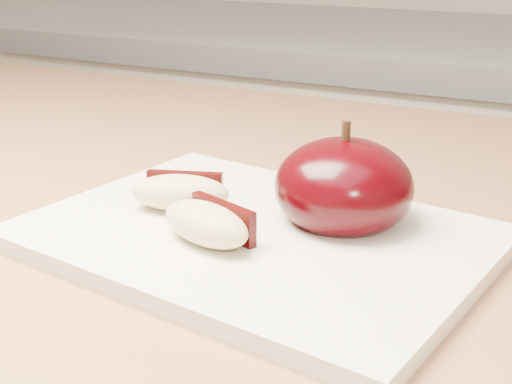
% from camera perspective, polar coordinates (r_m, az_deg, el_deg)
% --- Properties ---
extents(back_cabinet, '(2.40, 0.62, 0.94)m').
position_cam_1_polar(back_cabinet, '(1.35, 15.61, -8.10)').
color(back_cabinet, silver).
rests_on(back_cabinet, ground).
extents(cutting_board, '(0.31, 0.25, 0.01)m').
position_cam_1_polar(cutting_board, '(0.46, 0.00, -3.59)').
color(cutting_board, silver).
rests_on(cutting_board, island_counter).
extents(apple_half, '(0.11, 0.11, 0.08)m').
position_cam_1_polar(apple_half, '(0.47, 7.02, 0.41)').
color(apple_half, black).
rests_on(apple_half, cutting_board).
extents(apple_wedge_a, '(0.07, 0.05, 0.02)m').
position_cam_1_polar(apple_wedge_a, '(0.49, -6.03, -0.01)').
color(apple_wedge_a, '#CBB681').
rests_on(apple_wedge_a, cutting_board).
extents(apple_wedge_b, '(0.07, 0.05, 0.02)m').
position_cam_1_polar(apple_wedge_b, '(0.44, -3.88, -2.50)').
color(apple_wedge_b, '#CBB681').
rests_on(apple_wedge_b, cutting_board).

